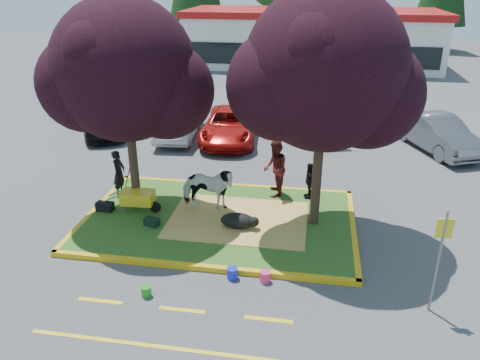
% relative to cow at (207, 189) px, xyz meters
% --- Properties ---
extents(ground, '(90.00, 90.00, 0.00)m').
position_rel_cow_xyz_m(ground, '(0.47, -0.50, -0.89)').
color(ground, '#424244').
rests_on(ground, ground).
extents(median_island, '(8.00, 5.00, 0.15)m').
position_rel_cow_xyz_m(median_island, '(0.47, -0.50, -0.81)').
color(median_island, '#265219').
rests_on(median_island, ground).
extents(curb_near, '(8.30, 0.16, 0.15)m').
position_rel_cow_xyz_m(curb_near, '(0.47, -3.08, -0.81)').
color(curb_near, gold).
rests_on(curb_near, ground).
extents(curb_far, '(8.30, 0.16, 0.15)m').
position_rel_cow_xyz_m(curb_far, '(0.47, 2.08, -0.81)').
color(curb_far, gold).
rests_on(curb_far, ground).
extents(curb_left, '(0.16, 5.30, 0.15)m').
position_rel_cow_xyz_m(curb_left, '(-3.61, -0.50, -0.81)').
color(curb_left, gold).
rests_on(curb_left, ground).
extents(curb_right, '(0.16, 5.30, 0.15)m').
position_rel_cow_xyz_m(curb_right, '(4.55, -0.50, -0.81)').
color(curb_right, gold).
rests_on(curb_right, ground).
extents(straw_bedding, '(4.20, 3.00, 0.01)m').
position_rel_cow_xyz_m(straw_bedding, '(1.07, -0.50, -0.73)').
color(straw_bedding, tan).
rests_on(straw_bedding, median_island).
extents(tree_purple_left, '(5.06, 4.20, 6.51)m').
position_rel_cow_xyz_m(tree_purple_left, '(-2.31, -0.12, 3.47)').
color(tree_purple_left, black).
rests_on(tree_purple_left, median_island).
extents(tree_purple_right, '(5.30, 4.40, 6.82)m').
position_rel_cow_xyz_m(tree_purple_right, '(3.39, -0.32, 3.67)').
color(tree_purple_right, black).
rests_on(tree_purple_right, median_island).
extents(fire_lane_stripe_a, '(1.10, 0.12, 0.01)m').
position_rel_cow_xyz_m(fire_lane_stripe_a, '(-1.53, -4.70, -0.89)').
color(fire_lane_stripe_a, yellow).
rests_on(fire_lane_stripe_a, ground).
extents(fire_lane_stripe_b, '(1.10, 0.12, 0.01)m').
position_rel_cow_xyz_m(fire_lane_stripe_b, '(0.47, -4.70, -0.89)').
color(fire_lane_stripe_b, yellow).
rests_on(fire_lane_stripe_b, ground).
extents(fire_lane_stripe_c, '(1.10, 0.12, 0.01)m').
position_rel_cow_xyz_m(fire_lane_stripe_c, '(2.47, -4.70, -0.89)').
color(fire_lane_stripe_c, yellow).
rests_on(fire_lane_stripe_c, ground).
extents(fire_lane_long, '(6.00, 0.10, 0.01)m').
position_rel_cow_xyz_m(fire_lane_long, '(0.47, -5.90, -0.89)').
color(fire_lane_long, yellow).
rests_on(fire_lane_long, ground).
extents(retail_building, '(20.40, 8.40, 4.40)m').
position_rel_cow_xyz_m(retail_building, '(2.47, 27.48, 1.36)').
color(retail_building, silver).
rests_on(retail_building, ground).
extents(cow, '(1.78, 0.86, 1.48)m').
position_rel_cow_xyz_m(cow, '(0.00, 0.00, 0.00)').
color(cow, white).
rests_on(cow, median_island).
extents(calf, '(1.04, 0.61, 0.45)m').
position_rel_cow_xyz_m(calf, '(1.13, -0.97, -0.52)').
color(calf, black).
rests_on(calf, median_island).
extents(handler, '(0.39, 0.58, 1.60)m').
position_rel_cow_xyz_m(handler, '(-3.19, 0.60, 0.06)').
color(handler, black).
rests_on(handler, median_island).
extents(visitor_a, '(0.92, 1.08, 1.93)m').
position_rel_cow_xyz_m(visitor_a, '(2.00, 1.46, 0.22)').
color(visitor_a, '#4A1516').
rests_on(visitor_a, median_island).
extents(visitor_b, '(0.44, 0.77, 1.24)m').
position_rel_cow_xyz_m(visitor_b, '(3.15, 1.44, -0.12)').
color(visitor_b, black).
rests_on(visitor_b, median_island).
extents(wheelbarrow, '(1.82, 0.65, 0.68)m').
position_rel_cow_xyz_m(wheelbarrow, '(-2.14, -0.45, -0.27)').
color(wheelbarrow, black).
rests_on(wheelbarrow, median_island).
extents(gear_bag_dark, '(0.55, 0.32, 0.28)m').
position_rel_cow_xyz_m(gear_bag_dark, '(-3.23, -0.60, -0.60)').
color(gear_bag_dark, black).
rests_on(gear_bag_dark, median_island).
extents(gear_bag_green, '(0.49, 0.38, 0.23)m').
position_rel_cow_xyz_m(gear_bag_green, '(-1.43, -1.28, -0.62)').
color(gear_bag_green, black).
rests_on(gear_bag_green, median_island).
extents(sign_post, '(0.36, 0.06, 2.56)m').
position_rel_cow_xyz_m(sign_post, '(6.08, -3.76, 0.69)').
color(sign_post, slate).
rests_on(sign_post, ground).
extents(bucket_green, '(0.32, 0.32, 0.26)m').
position_rel_cow_xyz_m(bucket_green, '(-0.51, -4.34, -0.76)').
color(bucket_green, '#179718').
rests_on(bucket_green, ground).
extents(bucket_pink, '(0.35, 0.35, 0.28)m').
position_rel_cow_xyz_m(bucket_pink, '(2.23, -3.30, -0.75)').
color(bucket_pink, '#D93069').
rests_on(bucket_pink, ground).
extents(bucket_blue, '(0.32, 0.32, 0.30)m').
position_rel_cow_xyz_m(bucket_blue, '(1.40, -3.30, -0.74)').
color(bucket_blue, '#1924CA').
rests_on(bucket_blue, ground).
extents(car_black, '(3.65, 5.00, 1.58)m').
position_rel_cow_xyz_m(car_black, '(-6.77, 7.31, -0.10)').
color(car_black, black).
rests_on(car_black, ground).
extents(car_silver, '(2.05, 4.74, 1.52)m').
position_rel_cow_xyz_m(car_silver, '(-3.09, 7.38, -0.13)').
color(car_silver, '#B0B2B8').
rests_on(car_silver, ground).
extents(car_red, '(2.68, 5.27, 1.43)m').
position_rel_cow_xyz_m(car_red, '(-0.62, 7.31, -0.18)').
color(car_red, '#AA110E').
rests_on(car_red, ground).
extents(car_white, '(2.76, 4.41, 1.19)m').
position_rel_cow_xyz_m(car_white, '(3.36, 8.72, -0.29)').
color(car_white, silver).
rests_on(car_white, ground).
extents(car_grey, '(3.29, 4.90, 1.53)m').
position_rel_cow_xyz_m(car_grey, '(8.48, 7.40, -0.13)').
color(car_grey, '#525459').
rests_on(car_grey, ground).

